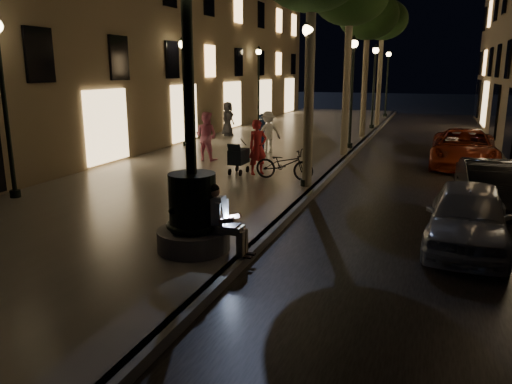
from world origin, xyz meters
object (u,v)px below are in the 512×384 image
at_px(seated_man_laptop, 222,217).
at_px(pedestrian_dark, 228,119).
at_px(lamp_left_c, 259,75).
at_px(car_front, 468,216).
at_px(pedestrian_red, 258,147).
at_px(lamp_curb_d, 387,74).
at_px(pedestrian_blue, 262,132).
at_px(fountain_lamppost, 192,199).
at_px(bicycle, 284,164).
at_px(pedestrian_pink, 206,136).
at_px(car_second, 491,186).
at_px(stroller, 238,157).
at_px(lamp_left_b, 184,78).
at_px(lamp_curb_a, 308,82).
at_px(car_third, 464,148).
at_px(pedestrian_white, 268,132).
at_px(lamp_curb_c, 374,76).
at_px(lamp_curb_b, 352,78).
at_px(tree_far, 383,21).
at_px(lamp_left_a, 2,83).
at_px(tree_third, 368,16).

height_order(seated_man_laptop, pedestrian_dark, pedestrian_dark).
bearing_deg(lamp_left_c, car_front, -59.69).
bearing_deg(pedestrian_red, pedestrian_dark, 71.29).
xyz_separation_m(lamp_curb_d, pedestrian_blue, (-3.43, -17.99, -2.25)).
height_order(fountain_lamppost, bicycle, fountain_lamppost).
bearing_deg(pedestrian_blue, pedestrian_pink, -30.45).
height_order(car_second, pedestrian_blue, pedestrian_blue).
height_order(seated_man_laptop, pedestrian_pink, pedestrian_pink).
bearing_deg(fountain_lamppost, pedestrian_red, 99.60).
bearing_deg(car_front, lamp_curb_d, 102.40).
relative_size(stroller, pedestrian_blue, 0.74).
bearing_deg(stroller, lamp_left_b, 133.03).
distance_m(lamp_curb_a, pedestrian_red, 3.08).
bearing_deg(car_third, pedestrian_pink, -160.53).
distance_m(pedestrian_blue, bicycle, 5.97).
bearing_deg(stroller, bicycle, -10.46).
bearing_deg(pedestrian_blue, pedestrian_white, 28.39).
height_order(stroller, pedestrian_dark, pedestrian_dark).
bearing_deg(lamp_left_b, seated_man_laptop, -59.70).
bearing_deg(lamp_curb_d, pedestrian_dark, -115.56).
distance_m(seated_man_laptop, pedestrian_pink, 10.01).
xyz_separation_m(lamp_curb_c, stroller, (-2.53, -15.02, -2.46)).
bearing_deg(lamp_curb_b, car_front, -69.50).
height_order(lamp_curb_c, pedestrian_pink, lamp_curb_c).
bearing_deg(lamp_left_c, lamp_left_b, -90.00).
height_order(tree_far, car_third, tree_far).
height_order(lamp_left_c, pedestrian_dark, lamp_left_c).
bearing_deg(car_second, bicycle, 166.41).
relative_size(lamp_curb_b, car_front, 1.23).
xyz_separation_m(lamp_left_c, bicycle, (6.26, -15.36, -2.54)).
xyz_separation_m(pedestrian_pink, bicycle, (3.77, -2.28, -0.43)).
height_order(lamp_curb_b, car_second, lamp_curb_b).
bearing_deg(lamp_left_c, pedestrian_white, -68.67).
relative_size(car_front, car_second, 1.02).
bearing_deg(lamp_left_c, fountain_lamppost, -73.78).
distance_m(seated_man_laptop, lamp_left_a, 7.65).
bearing_deg(car_third, pedestrian_red, -142.24).
bearing_deg(pedestrian_dark, lamp_curb_b, -95.70).
xyz_separation_m(lamp_left_a, bicycle, (6.26, 4.64, -2.54)).
bearing_deg(lamp_left_a, pedestrian_dark, 88.36).
bearing_deg(lamp_curb_d, bicycle, -92.07).
distance_m(fountain_lamppost, car_front, 5.62).
distance_m(lamp_left_b, lamp_left_c, 10.00).
bearing_deg(bicycle, pedestrian_white, 24.97).
xyz_separation_m(fountain_lamppost, car_second, (5.71, 5.74, -0.58)).
height_order(lamp_left_b, car_second, lamp_left_b).
relative_size(lamp_left_b, stroller, 4.16).
distance_m(lamp_curb_d, car_second, 24.91).
relative_size(tree_third, tree_far, 0.96).
height_order(lamp_curb_d, bicycle, lamp_curb_d).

